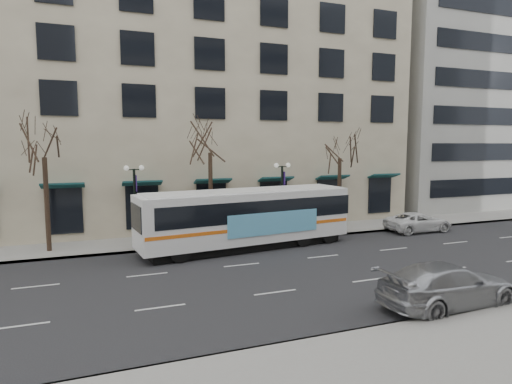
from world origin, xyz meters
name	(u,v)px	position (x,y,z in m)	size (l,w,h in m)	color
ground	(257,277)	(0.00, 0.00, 0.00)	(160.00, 160.00, 0.00)	black
sidewalk_far	(277,233)	(5.00, 9.00, 0.07)	(80.00, 4.00, 0.15)	gray
building_hotel	(154,83)	(-2.00, 21.00, 12.00)	(40.00, 20.00, 24.00)	tan
building_office	(450,49)	(32.00, 21.00, 17.50)	(25.00, 20.00, 35.00)	#999993
tree_far_left	(43,141)	(-10.00, 8.80, 6.70)	(3.60, 3.60, 8.34)	black
tree_far_mid	(210,138)	(0.00, 8.80, 6.91)	(3.60, 3.60, 8.55)	black
tree_far_right	(340,145)	(10.00, 8.80, 6.42)	(3.60, 3.60, 8.06)	black
lamp_post_left	(135,202)	(-4.99, 8.20, 2.94)	(1.22, 0.45, 5.21)	black
lamp_post_right	(282,195)	(5.01, 8.20, 2.94)	(1.22, 0.45, 5.21)	black
city_bus	(248,216)	(1.62, 5.81, 2.02)	(13.87, 4.61, 3.69)	white
silver_car	(447,285)	(5.86, -6.20, 0.88)	(2.45, 6.04, 1.75)	#A5A7AD
white_pickup	(418,222)	(15.30, 6.20, 0.71)	(2.36, 5.11, 1.42)	white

